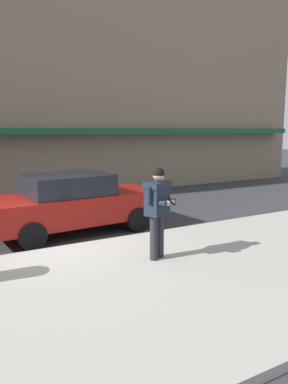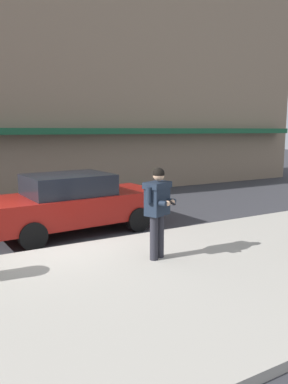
% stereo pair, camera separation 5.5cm
% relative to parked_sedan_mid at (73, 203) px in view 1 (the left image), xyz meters
% --- Properties ---
extents(ground_plane, '(80.00, 80.00, 0.00)m').
position_rel_parked_sedan_mid_xyz_m(ground_plane, '(-0.86, -1.20, -0.79)').
color(ground_plane, '#333338').
extents(sidewalk, '(32.00, 5.30, 0.14)m').
position_rel_parked_sedan_mid_xyz_m(sidewalk, '(0.14, -4.05, -0.72)').
color(sidewalk, '#A8A399').
rests_on(sidewalk, ground).
extents(curb_paint_line, '(28.00, 0.12, 0.01)m').
position_rel_parked_sedan_mid_xyz_m(curb_paint_line, '(0.14, -1.15, -0.79)').
color(curb_paint_line, silver).
rests_on(curb_paint_line, ground).
extents(storefront_facade, '(28.00, 4.70, 14.98)m').
position_rel_parked_sedan_mid_xyz_m(storefront_facade, '(0.14, 7.30, 6.69)').
color(storefront_facade, '#84705B').
rests_on(storefront_facade, ground).
extents(parked_sedan_mid, '(4.62, 2.18, 1.54)m').
position_rel_parked_sedan_mid_xyz_m(parked_sedan_mid, '(0.00, 0.00, 0.00)').
color(parked_sedan_mid, maroon).
rests_on(parked_sedan_mid, ground).
extents(man_texting_on_phone, '(0.61, 0.65, 1.81)m').
position_rel_parked_sedan_mid_xyz_m(man_texting_on_phone, '(0.63, -3.15, 0.46)').
color(man_texting_on_phone, '#23232B').
rests_on(man_texting_on_phone, sidewalk).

